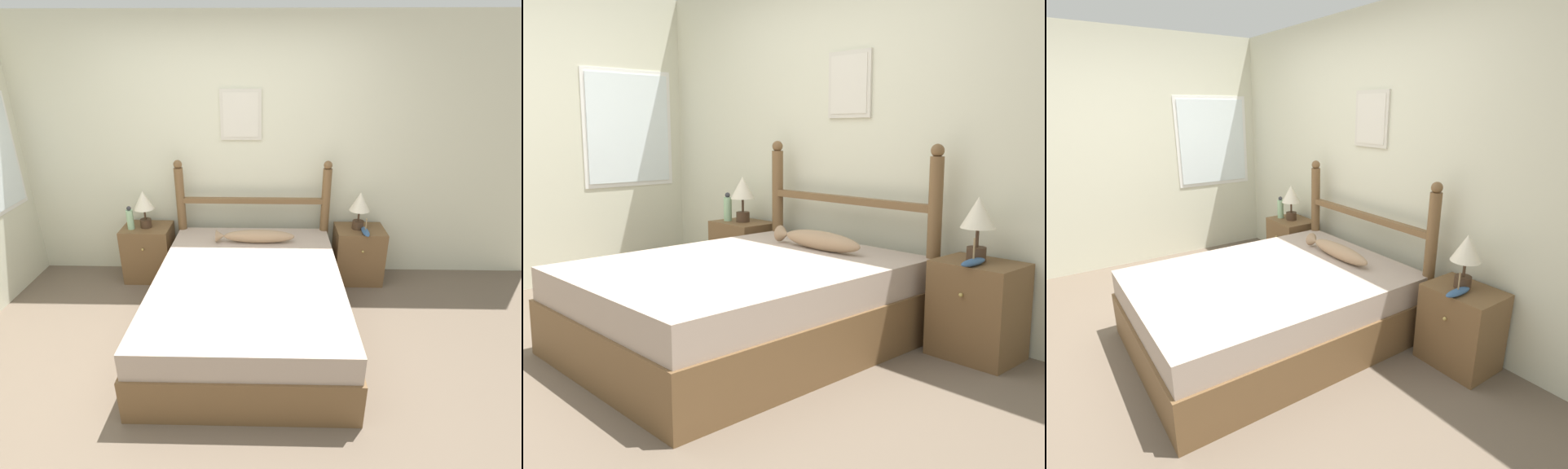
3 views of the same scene
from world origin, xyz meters
The scene contains 11 objects.
ground_plane centered at (0.00, 0.00, 0.00)m, with size 16.00×16.00×0.00m, color brown.
wall_back centered at (0.00, 1.73, 1.28)m, with size 6.40×0.08×2.55m.
bed centered at (0.21, 0.59, 0.26)m, with size 1.54×2.02×0.54m.
headboard centered at (0.21, 1.55, 0.67)m, with size 1.54×0.09×1.25m.
nightstand_left centered at (-0.87, 1.48, 0.29)m, with size 0.48×0.39×0.58m.
nightstand_right centered at (1.30, 1.48, 0.29)m, with size 0.48×0.39×0.58m.
table_lamp_left centered at (-0.87, 1.48, 0.83)m, with size 0.20×0.20×0.38m.
table_lamp_right centered at (1.27, 1.49, 0.83)m, with size 0.20×0.20×0.38m.
bottle centered at (-1.01, 1.43, 0.69)m, with size 0.07×0.07×0.24m.
model_boat centered at (1.32, 1.37, 0.60)m, with size 0.07×0.24×0.16m.
fish_pillow centered at (0.24, 1.22, 0.60)m, with size 0.74×0.12×0.13m.
Camera 2 is at (3.04, -1.71, 1.33)m, focal length 42.00 mm.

